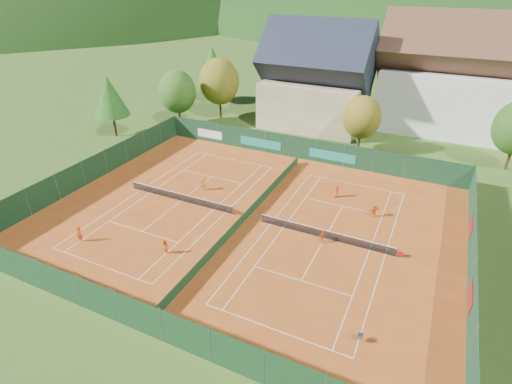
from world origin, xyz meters
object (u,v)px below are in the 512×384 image
object	(u,v)px
hotel_block_a	(453,82)
player_left_far	(203,184)
player_left_near	(80,234)
player_right_near	(323,237)
ball_hopper	(360,336)
player_left_mid	(165,247)
chalet	(316,82)
player_right_far_b	(374,210)
player_right_far_a	(336,191)

from	to	relation	value
hotel_block_a	player_left_far	size ratio (longest dim) A/B	14.93
hotel_block_a	player_left_near	xyz separation A→B (m)	(-27.99, -46.03, -6.60)
player_right_near	ball_hopper	bearing A→B (deg)	-93.72
player_left_near	player_left_mid	distance (m)	8.29
player_left_far	player_left_near	bearing A→B (deg)	73.72
hotel_block_a	player_right_near	xyz separation A→B (m)	(-8.02, -36.75, -6.73)
chalet	player_right_near	bearing A→B (deg)	-70.34
player_left_near	player_left_mid	size ratio (longest dim) A/B	1.12
player_right_near	player_right_far_b	world-z (taller)	player_right_far_b
player_right_far_a	hotel_block_a	bearing A→B (deg)	-138.40
ball_hopper	player_right_far_b	world-z (taller)	player_right_far_b
player_left_near	player_right_far_b	world-z (taller)	player_left_near
chalet	ball_hopper	size ratio (longest dim) A/B	20.25
player_left_mid	player_right_far_a	distance (m)	19.36
player_right_far_b	player_left_mid	bearing A→B (deg)	0.14
ball_hopper	player_left_mid	world-z (taller)	player_left_mid
hotel_block_a	ball_hopper	xyz separation A→B (m)	(-2.46, -46.40, -6.83)
player_left_near	player_right_near	size ratio (longest dim) A/B	1.19
player_left_far	player_right_near	size ratio (longest dim) A/B	1.11
chalet	ball_hopper	xyz separation A→B (m)	(16.54, -40.40, -6.07)
player_left_far	player_right_far_a	size ratio (longest dim) A/B	0.95
chalet	player_right_far_b	distance (m)	28.75
player_right_far_b	player_left_near	bearing A→B (deg)	-8.27
player_left_mid	chalet	bearing A→B (deg)	110.96
player_left_mid	player_left_near	bearing A→B (deg)	-144.86
player_left_near	player_right_near	world-z (taller)	player_left_near
player_left_mid	player_right_near	world-z (taller)	player_left_mid
player_right_far_a	player_right_far_b	size ratio (longest dim) A/B	1.09
player_left_near	player_left_far	xyz separation A→B (m)	(4.86, 13.22, -0.06)
hotel_block_a	ball_hopper	distance (m)	46.97
chalet	player_left_mid	bearing A→B (deg)	-91.35
chalet	hotel_block_a	xyz separation A→B (m)	(19.00, 6.00, 0.76)
hotel_block_a	player_right_near	size ratio (longest dim) A/B	16.54
player_left_near	chalet	bearing A→B (deg)	68.15
hotel_block_a	player_right_near	bearing A→B (deg)	-102.31
ball_hopper	player_left_near	size ratio (longest dim) A/B	0.51
player_left_mid	player_left_far	bearing A→B (deg)	128.15
ball_hopper	player_right_near	size ratio (longest dim) A/B	0.61
player_right_near	player_right_far_a	xyz separation A→B (m)	(-1.21, 8.71, 0.11)
chalet	player_left_mid	distance (m)	38.66
player_right_far_a	player_left_near	bearing A→B (deg)	13.62
hotel_block_a	player_left_near	distance (m)	54.27
player_left_far	player_right_far_a	xyz separation A→B (m)	(13.90, 4.78, 0.04)
ball_hopper	player_left_near	distance (m)	25.53
hotel_block_a	player_left_mid	distance (m)	48.92
hotel_block_a	player_left_mid	size ratio (longest dim) A/B	15.46
hotel_block_a	player_right_near	distance (m)	38.21
chalet	ball_hopper	world-z (taller)	chalet
player_left_mid	player_left_far	xyz separation A→B (m)	(-3.23, 11.38, 0.02)
player_left_far	player_right_near	xyz separation A→B (m)	(15.11, -3.93, -0.07)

